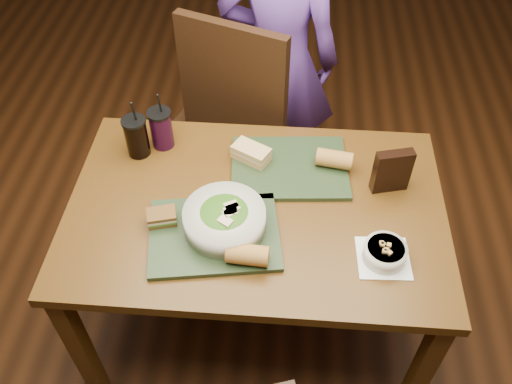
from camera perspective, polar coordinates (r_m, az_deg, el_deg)
ground at (r=2.48m, az=0.00°, el=-12.95°), size 6.00×6.00×0.00m
dining_table at (r=1.93m, az=0.00°, el=-3.22°), size 1.30×0.85×0.75m
chair_far at (r=2.48m, az=-2.05°, el=8.81°), size 0.61×0.63×1.10m
diner at (r=2.52m, az=2.37°, el=13.62°), size 0.59×0.43×1.51m
tray_near at (r=1.78m, az=-4.40°, el=-4.48°), size 0.47×0.38×0.02m
tray_far at (r=1.98m, az=3.53°, el=2.59°), size 0.44×0.35×0.02m
salad_bowl at (r=1.75m, az=-3.33°, el=-2.78°), size 0.27×0.27×0.09m
soup_bowl at (r=1.75m, az=13.40°, el=-6.23°), size 0.17×0.17×0.07m
sandwich_near at (r=1.80m, az=-9.88°, el=-2.60°), size 0.11×0.09×0.04m
sandwich_far at (r=1.98m, az=-0.50°, el=4.12°), size 0.15×0.13×0.05m
baguette_near at (r=1.67m, az=-0.89°, el=-6.60°), size 0.13×0.07×0.07m
baguette_far at (r=1.97m, az=8.24°, el=3.45°), size 0.14×0.08×0.06m
cup_cola at (r=2.04m, az=-12.47°, el=5.72°), size 0.09×0.09×0.24m
cup_berry at (r=2.06m, az=-9.94°, el=6.62°), size 0.09×0.09×0.24m
chip_bag at (r=1.92m, az=14.11°, el=2.15°), size 0.13×0.07×0.17m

